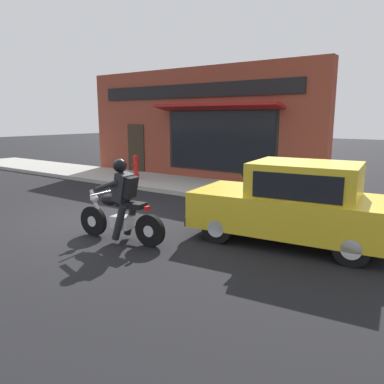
# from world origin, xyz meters

# --- Properties ---
(ground_plane) EXTENTS (80.00, 80.00, 0.00)m
(ground_plane) POSITION_xyz_m (0.00, 0.00, 0.00)
(ground_plane) COLOR black
(sidewalk_curb) EXTENTS (2.60, 22.00, 0.14)m
(sidewalk_curb) POSITION_xyz_m (4.72, 3.00, 0.07)
(sidewalk_curb) COLOR #9E9B93
(sidewalk_curb) RESTS_ON ground
(storefront_building) EXTENTS (1.25, 10.20, 4.20)m
(storefront_building) POSITION_xyz_m (6.25, 1.56, 2.11)
(storefront_building) COLOR brown
(storefront_building) RESTS_ON ground
(motorcycle_with_rider) EXTENTS (0.62, 2.02, 1.62)m
(motorcycle_with_rider) POSITION_xyz_m (-0.66, -1.50, 0.68)
(motorcycle_with_rider) COLOR black
(motorcycle_with_rider) RESTS_ON ground
(car_hatchback) EXTENTS (2.04, 3.93, 1.57)m
(car_hatchback) POSITION_xyz_m (1.19, -4.27, 0.77)
(car_hatchback) COLOR black
(car_hatchback) RESTS_ON ground
(trash_bin) EXTENTS (0.56, 0.56, 0.98)m
(trash_bin) POSITION_xyz_m (4.57, -2.98, 0.64)
(trash_bin) COLOR #23512D
(trash_bin) RESTS_ON sidewalk_curb
(fire_hydrant) EXTENTS (0.36, 0.24, 0.88)m
(fire_hydrant) POSITION_xyz_m (4.58, 3.10, 0.57)
(fire_hydrant) COLOR red
(fire_hydrant) RESTS_ON sidewalk_curb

